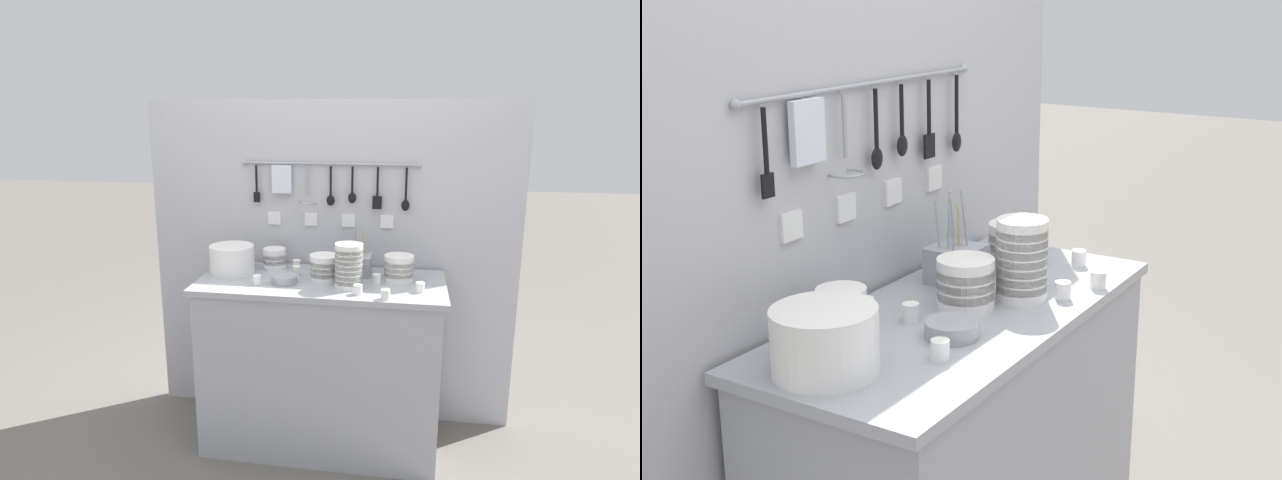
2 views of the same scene
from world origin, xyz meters
TOP-DOWN VIEW (x-y plane):
  - counter at (0.00, 0.00)m, footprint 1.26×0.56m
  - back_wall at (-0.00, 0.31)m, footprint 2.06×0.11m
  - bowl_stack_short_front at (0.39, 0.06)m, footprint 0.15×0.15m
  - bowl_stack_back_corner at (0.15, -0.09)m, footprint 0.14×0.14m
  - bowl_stack_nested_right at (0.02, -0.00)m, footprint 0.15×0.15m
  - bowl_stack_wide_centre at (-0.29, 0.17)m, footprint 0.12×0.12m
  - plate_stack at (-0.49, 0.05)m, footprint 0.24×0.24m
  - steel_mixing_bowl at (-0.17, -0.08)m, footprint 0.13×0.13m
  - cutlery_caddy at (0.18, 0.13)m, footprint 0.14×0.14m
  - cup_mid_row at (-0.14, 0.06)m, footprint 0.04×0.04m
  - cup_centre at (-0.30, -0.12)m, footprint 0.04×0.04m
  - cup_front_left at (0.49, -0.11)m, footprint 0.04×0.04m
  - cup_by_caddy at (-0.43, 0.20)m, footprint 0.04×0.04m
  - cup_back_right at (-0.17, 0.18)m, footprint 0.04×0.04m
  - cup_edge_far at (0.34, -0.24)m, footprint 0.04×0.04m
  - cup_edge_near at (0.21, -0.19)m, footprint 0.04×0.04m
  - cup_beside_plates at (0.28, -0.01)m, footprint 0.04×0.04m

SIDE VIEW (x-z plane):
  - counter at x=0.00m, z-range 0.00..0.92m
  - back_wall at x=0.00m, z-range 0.00..1.82m
  - steel_mixing_bowl at x=-0.17m, z-range 0.92..0.96m
  - cup_mid_row at x=-0.14m, z-range 0.92..0.96m
  - cup_centre at x=-0.30m, z-range 0.92..0.96m
  - cup_front_left at x=0.49m, z-range 0.92..0.96m
  - cup_by_caddy at x=-0.43m, z-range 0.92..0.96m
  - cup_back_right at x=-0.17m, z-range 0.92..0.96m
  - cup_edge_far at x=0.34m, z-range 0.92..0.96m
  - cup_edge_near at x=0.21m, z-range 0.92..0.96m
  - cup_beside_plates at x=0.28m, z-range 0.92..0.96m
  - cutlery_caddy at x=0.18m, z-range 0.84..1.10m
  - bowl_stack_wide_centre at x=-0.29m, z-range 0.92..1.03m
  - bowl_stack_short_front at x=0.39m, z-range 0.92..1.05m
  - bowl_stack_nested_right at x=0.02m, z-range 0.92..1.05m
  - plate_stack at x=-0.49m, z-range 0.92..1.07m
  - bowl_stack_back_corner at x=0.15m, z-range 0.92..1.14m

